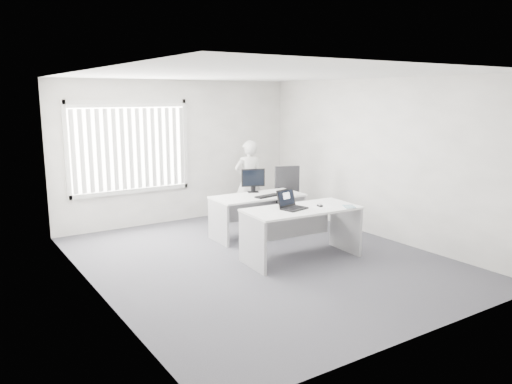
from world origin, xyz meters
TOP-DOWN VIEW (x-y plane):
  - ground at (0.00, 0.00)m, footprint 6.00×6.00m
  - wall_back at (0.00, 3.00)m, footprint 5.00×0.02m
  - wall_front at (0.00, -3.00)m, footprint 5.00×0.02m
  - wall_left at (-2.50, 0.00)m, footprint 0.02×6.00m
  - wall_right at (2.50, 0.00)m, footprint 0.02×6.00m
  - ceiling at (0.00, 0.00)m, footprint 5.00×6.00m
  - window at (-1.00, 2.96)m, footprint 2.32×0.06m
  - blinds at (-1.00, 2.90)m, footprint 2.20×0.10m
  - desk_near at (0.54, -0.31)m, footprint 1.83×0.95m
  - desk_far at (0.68, 1.14)m, footprint 1.66×0.81m
  - office_chair at (1.55, 1.34)m, footprint 0.84×0.84m
  - person at (1.19, 2.24)m, footprint 0.66×0.50m
  - laptop at (0.38, -0.31)m, footprint 0.44×0.41m
  - paper_sheet at (0.84, -0.42)m, footprint 0.31×0.23m
  - mouse at (0.83, -0.38)m, footprint 0.07×0.11m
  - booklet at (1.20, -0.65)m, footprint 0.24×0.27m
  - keyboard at (0.77, 0.96)m, footprint 0.52×0.24m
  - monitor at (0.77, 1.44)m, footprint 0.45×0.27m

SIDE VIEW (x-z plane):
  - ground at x=0.00m, z-range 0.00..0.00m
  - office_chair at x=1.55m, z-range -0.22..0.94m
  - desk_far at x=0.68m, z-range 0.16..0.91m
  - desk_near at x=0.54m, z-range 0.18..0.99m
  - keyboard at x=0.77m, z-range 0.75..0.77m
  - paper_sheet at x=0.84m, z-range 0.81..0.81m
  - person at x=1.19m, z-range 0.00..1.62m
  - booklet at x=1.20m, z-range 0.81..0.82m
  - mouse at x=0.83m, z-range 0.81..0.85m
  - laptop at x=0.38m, z-range 0.81..1.10m
  - monitor at x=0.77m, z-range 0.75..1.18m
  - wall_back at x=0.00m, z-range 0.00..2.80m
  - wall_front at x=0.00m, z-range 0.00..2.80m
  - wall_left at x=-2.50m, z-range 0.00..2.80m
  - wall_right at x=2.50m, z-range 0.00..2.80m
  - blinds at x=-1.00m, z-range 0.77..2.27m
  - window at x=-1.00m, z-range 0.67..2.43m
  - ceiling at x=0.00m, z-range 2.79..2.81m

